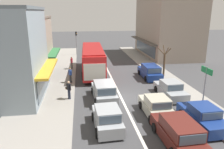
{
  "coord_description": "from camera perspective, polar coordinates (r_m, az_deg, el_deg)",
  "views": [
    {
      "loc": [
        -3.47,
        -18.09,
        7.51
      ],
      "look_at": [
        -0.33,
        3.55,
        1.2
      ],
      "focal_mm": 35.0,
      "sensor_mm": 36.0,
      "label": 1
    }
  ],
  "objects": [
    {
      "name": "lane_centre_line",
      "position": [
        23.58,
        0.63,
        -2.46
      ],
      "size": [
        0.2,
        28.0,
        0.01
      ],
      "primitive_type": "cube",
      "color": "silver",
      "rests_on": "ground"
    },
    {
      "name": "sidewalk_left",
      "position": [
        25.43,
        -15.41,
        -1.51
      ],
      "size": [
        5.2,
        44.0,
        0.14
      ],
      "primitive_type": "cube",
      "color": "gray",
      "rests_on": "ground"
    },
    {
      "name": "street_tree_right",
      "position": [
        26.24,
        13.48,
        3.02
      ],
      "size": [
        1.6,
        1.64,
        3.77
      ],
      "color": "brown",
      "rests_on": "ground"
    },
    {
      "name": "hatchback_queue_far_back",
      "position": [
        14.73,
        -1.25,
        -11.4
      ],
      "size": [
        1.94,
        3.77,
        1.54
      ],
      "color": "#9EA3A8",
      "rests_on": "ground"
    },
    {
      "name": "wagon_behind_bus_near",
      "position": [
        19.32,
        -2.12,
        -4.41
      ],
      "size": [
        2.09,
        4.57,
        1.58
      ],
      "color": "#9EA3A8",
      "rests_on": "ground"
    },
    {
      "name": "ground_plane",
      "position": [
        19.89,
        2.42,
        -6.1
      ],
      "size": [
        140.0,
        140.0,
        0.0
      ],
      "primitive_type": "plane",
      "color": "#3F3F42"
    },
    {
      "name": "parked_sedan_kerb_second",
      "position": [
        20.67,
        14.98,
        -3.82
      ],
      "size": [
        1.99,
        4.25,
        1.47
      ],
      "color": "#9EA3A8",
      "rests_on": "ground"
    },
    {
      "name": "pedestrian_with_handbag_near",
      "position": [
        19.35,
        -11.22,
        -3.67
      ],
      "size": [
        0.52,
        0.59,
        1.63
      ],
      "color": "#232838",
      "rests_on": "sidewalk_left"
    },
    {
      "name": "pedestrian_far_walker",
      "position": [
        29.55,
        -10.5,
        3.23
      ],
      "size": [
        0.29,
        0.56,
        1.63
      ],
      "color": "#4C4742",
      "rests_on": "sidewalk_left"
    },
    {
      "name": "kerb_right",
      "position": [
        27.0,
        13.08,
        -0.34
      ],
      "size": [
        2.8,
        44.0,
        0.12
      ],
      "primitive_type": "cube",
      "color": "gray",
      "rests_on": "ground"
    },
    {
      "name": "sedan_adjacent_lane_lead",
      "position": [
        16.79,
        11.61,
        -8.33
      ],
      "size": [
        1.93,
        4.21,
        1.47
      ],
      "color": "#B7B29E",
      "rests_on": "ground"
    },
    {
      "name": "shopfront_corner_near",
      "position": [
        20.8,
        -27.02,
        4.51
      ],
      "size": [
        7.66,
        7.84,
        7.93
      ],
      "color": "#84939E",
      "rests_on": "ground"
    },
    {
      "name": "shopfront_mid_block",
      "position": [
        28.11,
        -22.13,
        6.73
      ],
      "size": [
        7.09,
        7.09,
        7.01
      ],
      "color": "gray",
      "rests_on": "ground"
    },
    {
      "name": "pedestrian_browsing_midblock",
      "position": [
        23.79,
        -10.85,
        0.09
      ],
      "size": [
        0.38,
        0.49,
        1.63
      ],
      "color": "#333338",
      "rests_on": "sidewalk_left"
    },
    {
      "name": "wagon_behind_bus_mid",
      "position": [
        13.7,
        16.91,
        -14.26
      ],
      "size": [
        2.03,
        4.54,
        1.58
      ],
      "color": "#561E19",
      "rests_on": "ground"
    },
    {
      "name": "parked_sedan_kerb_front",
      "position": [
        16.3,
        22.57,
        -10.08
      ],
      "size": [
        1.99,
        4.25,
        1.47
      ],
      "color": "navy",
      "rests_on": "ground"
    },
    {
      "name": "building_right_far",
      "position": [
        39.89,
        14.09,
        11.99
      ],
      "size": [
        8.6,
        13.77,
        9.96
      ],
      "color": "gray",
      "rests_on": "ground"
    },
    {
      "name": "directional_road_sign",
      "position": [
        17.83,
        23.29,
        -0.98
      ],
      "size": [
        0.1,
        1.4,
        3.6
      ],
      "color": "gray",
      "rests_on": "ground"
    },
    {
      "name": "traffic_light_downstreet",
      "position": [
        39.06,
        -9.33,
        9.05
      ],
      "size": [
        0.32,
        0.24,
        4.2
      ],
      "color": "gray",
      "rests_on": "ground"
    },
    {
      "name": "parked_wagon_kerb_third",
      "position": [
        25.88,
        9.89,
        0.71
      ],
      "size": [
        1.96,
        4.51,
        1.58
      ],
      "color": "navy",
      "rests_on": "ground"
    },
    {
      "name": "city_bus",
      "position": [
        27.57,
        -5.04,
        4.26
      ],
      "size": [
        2.95,
        10.92,
        3.23
      ],
      "color": "red",
      "rests_on": "ground"
    }
  ]
}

